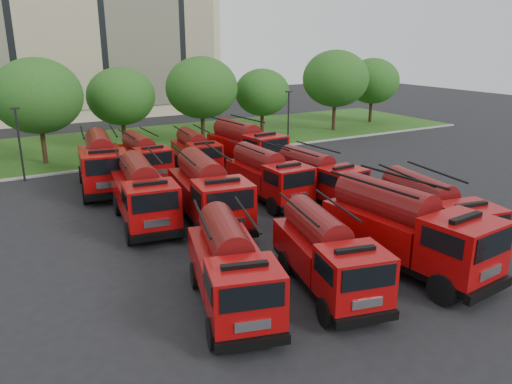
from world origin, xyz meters
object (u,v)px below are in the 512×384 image
firefighter_4 (209,245)px  fire_truck_6 (267,175)px  fire_truck_9 (143,157)px  fire_truck_11 (245,146)px  fire_truck_2 (406,229)px  firefighter_5 (313,198)px  firefighter_3 (412,237)px  fire_truck_3 (432,213)px  fire_truck_10 (196,152)px  fire_truck_5 (208,191)px  fire_truck_4 (143,193)px  fire_truck_8 (102,163)px  fire_truck_7 (317,177)px  fire_truck_1 (327,253)px  fire_truck_0 (231,267)px  firefighter_1 (359,295)px

firefighter_4 → fire_truck_6: bearing=-80.6°
fire_truck_9 → fire_truck_11: bearing=-9.4°
fire_truck_2 → fire_truck_11: (2.48, 18.70, -0.07)m
fire_truck_9 → firefighter_5: bearing=-52.8°
fire_truck_11 → fire_truck_9: bearing=165.5°
fire_truck_6 → firefighter_3: bearing=-69.4°
fire_truck_3 → fire_truck_10: (-4.13, 18.59, -0.16)m
fire_truck_5 → fire_truck_10: bearing=78.3°
fire_truck_4 → fire_truck_5: 3.44m
fire_truck_8 → fire_truck_7: bearing=-31.5°
fire_truck_2 → fire_truck_7: size_ratio=1.20×
fire_truck_7 → firefighter_5: 1.65m
firefighter_3 → firefighter_5: (-0.61, 7.64, 0.00)m
fire_truck_5 → fire_truck_7: bearing=9.1°
fire_truck_10 → firefighter_4: 14.39m
fire_truck_1 → fire_truck_3: fire_truck_3 is taller
fire_truck_1 → fire_truck_9: size_ratio=1.07×
fire_truck_8 → fire_truck_10: (7.19, 1.34, -0.33)m
fire_truck_6 → fire_truck_7: bearing=-33.7°
fire_truck_2 → firefighter_3: bearing=31.9°
firefighter_4 → fire_truck_9: bearing=-32.8°
fire_truck_7 → fire_truck_4: bearing=167.4°
fire_truck_4 → fire_truck_10: fire_truck_4 is taller
fire_truck_11 → firefighter_3: 16.47m
fire_truck_2 → fire_truck_5: 10.52m
fire_truck_7 → fire_truck_11: fire_truck_11 is taller
fire_truck_6 → fire_truck_2: bearing=-89.1°
fire_truck_2 → fire_truck_8: fire_truck_2 is taller
fire_truck_2 → fire_truck_4: (-7.97, 10.95, -0.13)m
fire_truck_7 → fire_truck_5: bearing=176.9°
fire_truck_2 → fire_truck_10: fire_truck_2 is taller
fire_truck_0 → fire_truck_2: 7.96m
firefighter_1 → firefighter_5: bearing=73.5°
fire_truck_7 → fire_truck_3: bearing=-89.1°
fire_truck_1 → firefighter_3: (7.17, 2.17, -1.54)m
fire_truck_4 → firefighter_1: bearing=-60.1°
fire_truck_2 → fire_truck_10: size_ratio=1.24×
fire_truck_11 → firefighter_3: size_ratio=4.74×
fire_truck_9 → fire_truck_11: fire_truck_11 is taller
fire_truck_9 → fire_truck_10: size_ratio=1.00×
fire_truck_8 → firefighter_5: 13.87m
fire_truck_0 → fire_truck_7: 13.27m
fire_truck_0 → fire_truck_5: bearing=86.4°
fire_truck_5 → fire_truck_7: (7.27, 0.11, -0.25)m
fire_truck_1 → fire_truck_11: fire_truck_11 is taller
fire_truck_1 → fire_truck_4: 11.46m
fire_truck_0 → fire_truck_4: (-0.07, 10.05, 0.12)m
fire_truck_5 → fire_truck_8: bearing=118.3°
fire_truck_11 → firefighter_5: 8.89m
fire_truck_1 → fire_truck_3: bearing=21.7°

